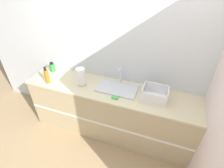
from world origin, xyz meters
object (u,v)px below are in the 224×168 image
Objects in this scene: dish_rack at (155,95)px; paper_towel_roll at (81,77)px; bottle_amber at (47,76)px; bottle_green at (52,67)px; sink at (117,88)px.

paper_towel_roll is at bearing -178.07° from dish_rack.
bottle_amber is at bearing -164.59° from paper_towel_roll.
dish_rack reaches higher than bottle_green.
paper_towel_roll is 0.53m from bottle_amber.
sink is 1.74× the size of dish_rack.
sink is 0.55m from dish_rack.
sink is 2.16× the size of bottle_amber.
sink is at bearing -4.33° from bottle_green.
sink is 0.56m from paper_towel_roll.
bottle_green is at bearing 175.67° from sink.
bottle_green is 0.61× the size of bottle_amber.
sink is 1.08m from bottle_amber.
bottle_amber reaches higher than bottle_green.
bottle_green is (-1.73, 0.13, 0.01)m from dish_rack.
sink reaches higher than dish_rack.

